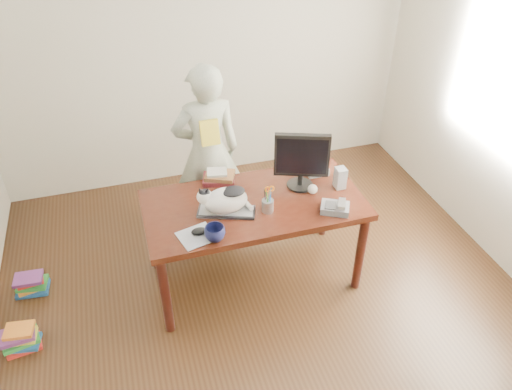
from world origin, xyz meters
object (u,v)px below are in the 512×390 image
object	(u,v)px
desk	(251,212)
speaker	(340,178)
keyboard	(226,211)
cat	(224,199)
monitor	(302,158)
phone	(336,207)
coffee_mug	(215,233)
person	(207,152)
mouse	(199,231)
baseball	(313,189)
pen_cup	(268,204)
book_pile_b	(31,284)
calculator	(315,167)
book_pile_a	(21,339)
book_stack	(219,177)

from	to	relation	value
desk	speaker	size ratio (longest dim) A/B	9.56
keyboard	cat	world-z (taller)	cat
monitor	phone	xyz separation A→B (m)	(0.14, -0.35, -0.23)
coffee_mug	monitor	bearing A→B (deg)	28.14
desk	person	xyz separation A→B (m)	(-0.19, 0.67, 0.17)
mouse	baseball	bearing A→B (deg)	-1.25
speaker	desk	bearing A→B (deg)	173.22
desk	phone	world-z (taller)	phone
pen_cup	book_pile_b	size ratio (longest dim) A/B	0.83
phone	mouse	bearing A→B (deg)	-153.73
phone	person	bearing A→B (deg)	153.14
coffee_mug	speaker	world-z (taller)	speaker
calculator	mouse	bearing A→B (deg)	-153.27
pen_cup	monitor	bearing A→B (deg)	32.79
cat	mouse	xyz separation A→B (m)	(-0.22, -0.17, -0.09)
calculator	pen_cup	bearing A→B (deg)	-141.90
coffee_mug	book_pile_b	world-z (taller)	coffee_mug
person	book_pile_a	distance (m)	1.95
keyboard	baseball	distance (m)	0.67
calculator	person	distance (m)	0.91
phone	book_stack	world-z (taller)	same
keyboard	book_pile_a	distance (m)	1.68
coffee_mug	book_pile_b	size ratio (longest dim) A/B	0.53
keyboard	calculator	bearing A→B (deg)	42.34
baseball	calculator	bearing A→B (deg)	64.86
cat	monitor	size ratio (longest dim) A/B	0.87
mouse	phone	world-z (taller)	phone
mouse	coffee_mug	size ratio (longest dim) A/B	0.87
desk	phone	bearing A→B (deg)	-33.14
monitor	baseball	world-z (taller)	monitor
desk	book_pile_a	world-z (taller)	desk
monitor	phone	world-z (taller)	monitor
phone	calculator	distance (m)	0.54
book_pile_b	keyboard	bearing A→B (deg)	-15.40
cat	coffee_mug	bearing A→B (deg)	-96.26
pen_cup	mouse	size ratio (longest dim) A/B	1.79
keyboard	book_pile_a	world-z (taller)	keyboard
book_stack	coffee_mug	bearing A→B (deg)	-87.05
cat	book_stack	xyz separation A→B (m)	(0.06, 0.40, -0.08)
desk	coffee_mug	world-z (taller)	coffee_mug
cat	book_pile_a	xyz separation A→B (m)	(-1.52, -0.14, -0.78)
cat	speaker	size ratio (longest dim) A/B	2.36
baseball	book_pile_a	world-z (taller)	baseball
desk	book_pile_a	distance (m)	1.85
monitor	phone	distance (m)	0.44
mouse	phone	size ratio (longest dim) A/B	0.49
book_pile_a	monitor	bearing A→B (deg)	7.52
cat	book_stack	world-z (taller)	cat
baseball	person	xyz separation A→B (m)	(-0.63, 0.77, -0.01)
desk	monitor	xyz separation A→B (m)	(0.39, 0.00, 0.40)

